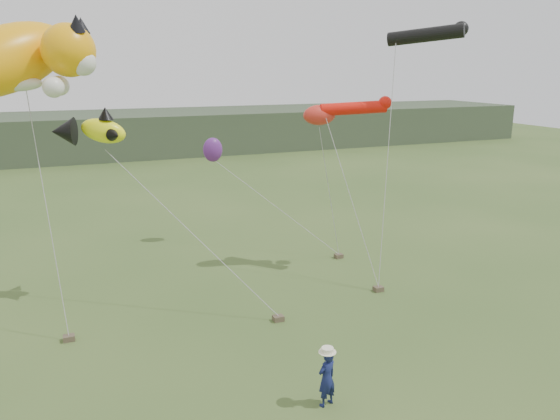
{
  "coord_description": "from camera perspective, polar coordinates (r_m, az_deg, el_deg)",
  "views": [
    {
      "loc": [
        -6.37,
        -12.2,
        8.45
      ],
      "look_at": [
        -0.2,
        3.0,
        4.15
      ],
      "focal_mm": 35.0,
      "sensor_mm": 36.0,
      "label": 1
    }
  ],
  "objects": [
    {
      "name": "misc_kites",
      "position": [
        24.08,
        -1.02,
        8.26
      ],
      "size": [
        4.34,
        5.79,
        2.93
      ],
      "color": "red",
      "rests_on": "ground"
    },
    {
      "name": "festival_attendant",
      "position": [
        14.59,
        4.91,
        -17.11
      ],
      "size": [
        0.65,
        0.53,
        1.54
      ],
      "primitive_type": "imported",
      "rotation": [
        0.0,
        0.0,
        3.46
      ],
      "color": "#131B4A",
      "rests_on": "ground"
    },
    {
      "name": "tube_kites",
      "position": [
        22.86,
        12.35,
        14.4
      ],
      "size": [
        5.39,
        3.07,
        3.67
      ],
      "color": "black",
      "rests_on": "ground"
    },
    {
      "name": "ground",
      "position": [
        16.15,
        4.89,
        -16.91
      ],
      "size": [
        120.0,
        120.0,
        0.0
      ],
      "primitive_type": "plane",
      "color": "#385123",
      "rests_on": "ground"
    },
    {
      "name": "fish_kite",
      "position": [
        20.21,
        -19.35,
        7.87
      ],
      "size": [
        2.71,
        1.76,
        1.4
      ],
      "color": "#F7FF14",
      "rests_on": "ground"
    },
    {
      "name": "headland",
      "position": [
        57.35,
        -18.86,
        7.38
      ],
      "size": [
        90.0,
        13.0,
        4.0
      ],
      "color": "#2D3D28",
      "rests_on": "ground"
    },
    {
      "name": "sandbag_anchors",
      "position": [
        19.85,
        -5.62,
        -10.28
      ],
      "size": [
        15.33,
        5.34,
        0.18
      ],
      "color": "brown",
      "rests_on": "ground"
    },
    {
      "name": "cat_kite",
      "position": [
        18.82,
        -25.5,
        14.1
      ],
      "size": [
        5.67,
        4.01,
        3.25
      ],
      "color": "#FFA809",
      "rests_on": "ground"
    }
  ]
}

